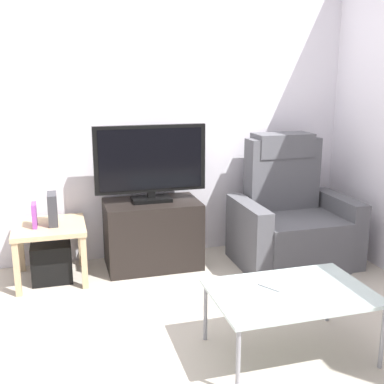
{
  "coord_description": "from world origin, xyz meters",
  "views": [
    {
      "loc": [
        -0.69,
        -2.91,
        1.57
      ],
      "look_at": [
        0.28,
        0.5,
        0.7
      ],
      "focal_mm": 44.66,
      "sensor_mm": 36.0,
      "label": 1
    }
  ],
  "objects_px": {
    "subwoofer_box": "(52,261)",
    "cell_phone": "(272,286)",
    "television": "(151,162)",
    "recliner_armchair": "(291,219)",
    "book_upright": "(34,215)",
    "game_console": "(53,209)",
    "tv_stand": "(153,234)",
    "side_table": "(50,234)",
    "coffee_table": "(291,295)"
  },
  "relations": [
    {
      "from": "side_table",
      "to": "television",
      "type": "bearing_deg",
      "value": 5.62
    },
    {
      "from": "television",
      "to": "game_console",
      "type": "distance_m",
      "value": 0.85
    },
    {
      "from": "subwoofer_box",
      "to": "book_upright",
      "type": "height_order",
      "value": "book_upright"
    },
    {
      "from": "side_table",
      "to": "subwoofer_box",
      "type": "bearing_deg",
      "value": 90.0
    },
    {
      "from": "recliner_armchair",
      "to": "game_console",
      "type": "bearing_deg",
      "value": 172.14
    },
    {
      "from": "recliner_armchair",
      "to": "side_table",
      "type": "xyz_separation_m",
      "value": [
        -1.99,
        0.14,
        0.0
      ]
    },
    {
      "from": "book_upright",
      "to": "game_console",
      "type": "distance_m",
      "value": 0.14
    },
    {
      "from": "book_upright",
      "to": "coffee_table",
      "type": "height_order",
      "value": "book_upright"
    },
    {
      "from": "television",
      "to": "recliner_armchair",
      "type": "relative_size",
      "value": 0.84
    },
    {
      "from": "coffee_table",
      "to": "cell_phone",
      "type": "bearing_deg",
      "value": 136.81
    },
    {
      "from": "television",
      "to": "coffee_table",
      "type": "relative_size",
      "value": 1.01
    },
    {
      "from": "tv_stand",
      "to": "subwoofer_box",
      "type": "bearing_deg",
      "value": -175.69
    },
    {
      "from": "television",
      "to": "recliner_armchair",
      "type": "xyz_separation_m",
      "value": [
        1.17,
        -0.22,
        -0.52
      ]
    },
    {
      "from": "game_console",
      "to": "coffee_table",
      "type": "distance_m",
      "value": 1.95
    },
    {
      "from": "recliner_armchair",
      "to": "tv_stand",
      "type": "bearing_deg",
      "value": 166.66
    },
    {
      "from": "subwoofer_box",
      "to": "cell_phone",
      "type": "relative_size",
      "value": 2.02
    },
    {
      "from": "side_table",
      "to": "subwoofer_box",
      "type": "xyz_separation_m",
      "value": [
        0.0,
        0.0,
        -0.23
      ]
    },
    {
      "from": "side_table",
      "to": "game_console",
      "type": "height_order",
      "value": "game_console"
    },
    {
      "from": "tv_stand",
      "to": "recliner_armchair",
      "type": "relative_size",
      "value": 0.72
    },
    {
      "from": "television",
      "to": "coffee_table",
      "type": "distance_m",
      "value": 1.69
    },
    {
      "from": "tv_stand",
      "to": "coffee_table",
      "type": "height_order",
      "value": "tv_stand"
    },
    {
      "from": "side_table",
      "to": "game_console",
      "type": "relative_size",
      "value": 2.21
    },
    {
      "from": "tv_stand",
      "to": "book_upright",
      "type": "height_order",
      "value": "book_upright"
    },
    {
      "from": "subwoofer_box",
      "to": "cell_phone",
      "type": "distance_m",
      "value": 1.86
    },
    {
      "from": "tv_stand",
      "to": "book_upright",
      "type": "bearing_deg",
      "value": -174.92
    },
    {
      "from": "side_table",
      "to": "book_upright",
      "type": "height_order",
      "value": "book_upright"
    },
    {
      "from": "subwoofer_box",
      "to": "cell_phone",
      "type": "height_order",
      "value": "cell_phone"
    },
    {
      "from": "television",
      "to": "side_table",
      "type": "bearing_deg",
      "value": -174.38
    },
    {
      "from": "recliner_armchair",
      "to": "book_upright",
      "type": "xyz_separation_m",
      "value": [
        -2.09,
        0.12,
        0.17
      ]
    },
    {
      "from": "television",
      "to": "cell_phone",
      "type": "distance_m",
      "value": 1.59
    },
    {
      "from": "television",
      "to": "book_upright",
      "type": "relative_size",
      "value": 4.94
    },
    {
      "from": "subwoofer_box",
      "to": "recliner_armchair",
      "type": "bearing_deg",
      "value": -4.11
    },
    {
      "from": "subwoofer_box",
      "to": "coffee_table",
      "type": "height_order",
      "value": "coffee_table"
    },
    {
      "from": "recliner_armchair",
      "to": "book_upright",
      "type": "relative_size",
      "value": 5.85
    },
    {
      "from": "recliner_armchair",
      "to": "game_console",
      "type": "relative_size",
      "value": 4.41
    },
    {
      "from": "tv_stand",
      "to": "television",
      "type": "distance_m",
      "value": 0.61
    },
    {
      "from": "coffee_table",
      "to": "cell_phone",
      "type": "xyz_separation_m",
      "value": [
        -0.08,
        0.08,
        0.03
      ]
    },
    {
      "from": "book_upright",
      "to": "cell_phone",
      "type": "bearing_deg",
      "value": -45.39
    },
    {
      "from": "book_upright",
      "to": "cell_phone",
      "type": "relative_size",
      "value": 1.23
    },
    {
      "from": "television",
      "to": "cell_phone",
      "type": "xyz_separation_m",
      "value": [
        0.41,
        -1.45,
        -0.49
      ]
    },
    {
      "from": "book_upright",
      "to": "subwoofer_box",
      "type": "bearing_deg",
      "value": 11.31
    },
    {
      "from": "tv_stand",
      "to": "subwoofer_box",
      "type": "xyz_separation_m",
      "value": [
        -0.82,
        -0.06,
        -0.13
      ]
    },
    {
      "from": "book_upright",
      "to": "tv_stand",
      "type": "bearing_deg",
      "value": 5.08
    },
    {
      "from": "book_upright",
      "to": "coffee_table",
      "type": "bearing_deg",
      "value": -45.27
    },
    {
      "from": "tv_stand",
      "to": "recliner_armchair",
      "type": "xyz_separation_m",
      "value": [
        1.17,
        -0.2,
        0.09
      ]
    },
    {
      "from": "tv_stand",
      "to": "subwoofer_box",
      "type": "relative_size",
      "value": 2.56
    },
    {
      "from": "side_table",
      "to": "coffee_table",
      "type": "xyz_separation_m",
      "value": [
        1.31,
        -1.45,
        -0.01
      ]
    },
    {
      "from": "television",
      "to": "game_console",
      "type": "relative_size",
      "value": 3.73
    },
    {
      "from": "game_console",
      "to": "cell_phone",
      "type": "bearing_deg",
      "value": -49.07
    },
    {
      "from": "book_upright",
      "to": "recliner_armchair",
      "type": "bearing_deg",
      "value": -3.37
    }
  ]
}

